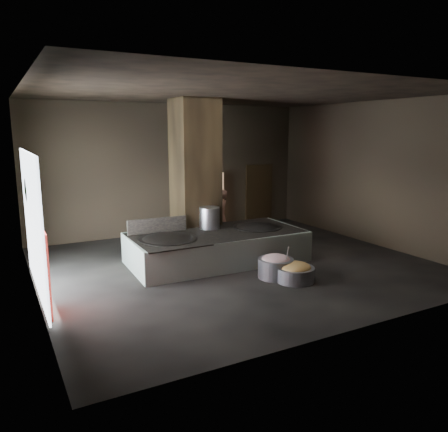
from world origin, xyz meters
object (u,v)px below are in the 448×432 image
wok_left (168,242)px  wok_right (257,230)px  veg_basin (295,274)px  hearth_platform (217,247)px  stock_pot (210,218)px  meat_basin (276,268)px  cook (221,217)px

wok_left → wok_right: (2.80, 0.10, 0.00)m
wok_left → veg_basin: size_ratio=1.59×
hearth_platform → wok_left: bearing=-176.2°
stock_pot → meat_basin: bearing=-76.0°
hearth_platform → stock_pot: bearing=86.7°
wok_left → veg_basin: bearing=-43.9°
meat_basin → stock_pot: bearing=104.0°
cook → meat_basin: size_ratio=2.00×
veg_basin → wok_left: bearing=136.1°
hearth_platform → wok_left: size_ratio=3.17×
stock_pot → wok_right: bearing=-21.0°
wok_left → meat_basin: (2.11, -1.85, -0.51)m
hearth_platform → veg_basin: hearth_platform is taller
cook → wok_right: bearing=65.2°
veg_basin → meat_basin: size_ratio=1.08×
wok_right → cook: size_ratio=0.80×
wok_left → cook: (2.47, 1.76, 0.13)m
wok_right → meat_basin: (-0.69, -1.95, -0.51)m
wok_right → meat_basin: wok_right is taller
cook → wok_left: bearing=-0.5°
stock_pot → veg_basin: (0.87, -2.88, -0.96)m
hearth_platform → veg_basin: size_ratio=5.05×
wok_right → veg_basin: bearing=-100.3°
hearth_platform → cook: size_ratio=2.72×
wok_right → veg_basin: (-0.43, -2.38, -0.58)m
hearth_platform → meat_basin: (0.66, -1.90, -0.17)m
wok_right → stock_pot: 1.44m
stock_pot → cook: cook is taller
wok_left → veg_basin: 3.34m
meat_basin → wok_left: bearing=138.8°
hearth_platform → stock_pot: size_ratio=7.67×
wok_right → cook: 1.70m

